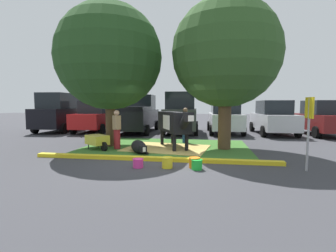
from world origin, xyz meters
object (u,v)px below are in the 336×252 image
(suv_dark_grey, at_px, (181,113))
(hatchback_white, at_px, (225,117))
(shade_tree_right, at_px, (226,53))
(suv_black, at_px, (62,112))
(bucket_orange, at_px, (194,162))
(pickup_truck_maroon, at_px, (137,115))
(person_visitor_near, at_px, (185,124))
(sedan_blue, at_px, (322,118))
(sedan_red, at_px, (97,117))
(shade_tree_left, at_px, (109,57))
(sedan_silver, at_px, (273,118))
(bucket_pink, at_px, (138,163))
(parking_sign, at_px, (309,119))
(bucket_yellow, at_px, (167,162))
(person_handler, at_px, (117,128))
(wheelbarrow, at_px, (98,140))
(bucket_green, at_px, (197,164))
(calf_lying, at_px, (139,147))
(cow_holstein, at_px, (174,122))

(suv_dark_grey, xyz_separation_m, hatchback_white, (2.71, 0.17, -0.29))
(shade_tree_right, relative_size, hatchback_white, 1.32)
(suv_black, bearing_deg, bucket_orange, -42.07)
(shade_tree_right, relative_size, pickup_truck_maroon, 1.08)
(person_visitor_near, bearing_deg, sedan_blue, 29.27)
(sedan_red, bearing_deg, person_visitor_near, -32.54)
(shade_tree_left, distance_m, sedan_silver, 10.13)
(suv_black, bearing_deg, bucket_pink, -48.10)
(parking_sign, distance_m, sedan_blue, 9.45)
(bucket_orange, bearing_deg, shade_tree_left, 140.14)
(bucket_yellow, distance_m, suv_dark_grey, 8.98)
(bucket_pink, xyz_separation_m, sedan_blue, (8.45, 8.98, 0.85))
(shade_tree_left, height_order, suv_black, shade_tree_left)
(parking_sign, relative_size, bucket_pink, 6.24)
(shade_tree_right, relative_size, bucket_yellow, 18.19)
(person_handler, bearing_deg, sedan_blue, 31.94)
(wheelbarrow, height_order, bucket_pink, wheelbarrow)
(bucket_orange, bearing_deg, bucket_green, -65.20)
(sedan_blue, bearing_deg, sedan_silver, 179.93)
(shade_tree_right, height_order, sedan_red, shade_tree_right)
(sedan_silver, relative_size, sedan_blue, 1.00)
(calf_lying, relative_size, pickup_truck_maroon, 0.23)
(shade_tree_left, relative_size, hatchback_white, 1.33)
(cow_holstein, distance_m, person_handler, 2.31)
(pickup_truck_maroon, bearing_deg, person_visitor_near, -49.72)
(parking_sign, xyz_separation_m, bucket_orange, (-3.01, -0.15, -1.24))
(pickup_truck_maroon, relative_size, sedan_silver, 1.23)
(bucket_orange, xyz_separation_m, sedan_red, (-6.90, 8.50, 0.83))
(person_visitor_near, bearing_deg, person_handler, -140.99)
(cow_holstein, bearing_deg, shade_tree_right, 5.15)
(bucket_yellow, bearing_deg, hatchback_white, 76.72)
(shade_tree_left, relative_size, parking_sign, 3.01)
(suv_black, bearing_deg, sedan_silver, 1.40)
(suv_black, relative_size, sedan_red, 1.05)
(person_handler, distance_m, person_visitor_near, 3.27)
(bucket_pink, distance_m, hatchback_white, 9.66)
(bucket_yellow, bearing_deg, shade_tree_right, 61.81)
(person_visitor_near, relative_size, wheelbarrow, 1.11)
(pickup_truck_maroon, height_order, sedan_silver, pickup_truck_maroon)
(calf_lying, xyz_separation_m, suv_black, (-7.21, 6.63, 1.03))
(shade_tree_right, xyz_separation_m, bucket_orange, (-1.01, -3.17, -3.61))
(bucket_pink, height_order, bucket_green, bucket_green)
(sedan_red, bearing_deg, calf_lying, -54.58)
(cow_holstein, height_order, bucket_pink, cow_holstein)
(shade_tree_left, xyz_separation_m, bucket_green, (3.83, -3.30, -3.61))
(bucket_yellow, bearing_deg, bucket_green, -2.77)
(shade_tree_right, height_order, suv_dark_grey, shade_tree_right)
(calf_lying, bearing_deg, person_visitor_near, 61.95)
(parking_sign, xyz_separation_m, suv_dark_grey, (-4.34, 8.62, -0.13))
(parking_sign, bearing_deg, person_visitor_near, 130.10)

